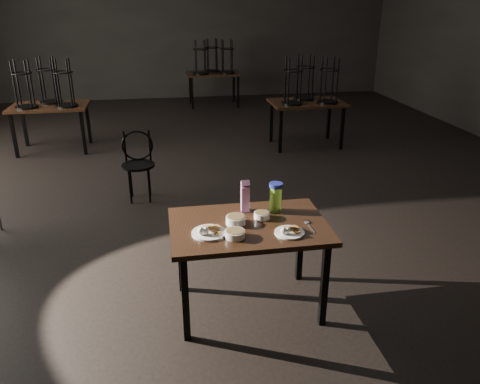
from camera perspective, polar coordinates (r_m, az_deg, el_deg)
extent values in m
plane|color=black|center=(6.39, -2.90, 1.09)|extent=(12.00, 12.00, 0.00)
cube|color=black|center=(11.94, -6.77, 18.98)|extent=(10.00, 0.04, 3.20)
cube|color=black|center=(3.58, 1.08, -4.21)|extent=(1.20, 0.80, 0.04)
cube|color=black|center=(3.45, -6.68, -12.79)|extent=(0.05, 0.05, 0.71)
cube|color=black|center=(3.63, 10.24, -11.07)|extent=(0.05, 0.05, 0.71)
cube|color=black|center=(3.99, -7.24, -7.50)|extent=(0.05, 0.05, 0.71)
cube|color=black|center=(4.15, 7.33, -6.28)|extent=(0.05, 0.05, 0.71)
cylinder|color=white|center=(3.44, -3.79, -4.98)|extent=(0.26, 0.26, 0.02)
cube|color=#9F6A38|center=(3.45, -3.80, -3.86)|extent=(0.09, 0.09, 0.04)
cube|color=#9F6A38|center=(3.45, -3.29, -3.83)|extent=(0.11, 0.11, 0.03)
ellipsoid|color=white|center=(3.38, -4.78, -4.75)|extent=(0.05, 0.05, 0.06)
ellipsoid|color=white|center=(3.38, -4.17, -4.71)|extent=(0.05, 0.05, 0.06)
cylinder|color=white|center=(3.45, 6.04, -4.93)|extent=(0.22, 0.22, 0.01)
cube|color=#9F6A38|center=(3.46, 5.99, -3.98)|extent=(0.08, 0.08, 0.04)
cube|color=#9F6A38|center=(3.47, 6.41, -3.94)|extent=(0.09, 0.09, 0.03)
ellipsoid|color=white|center=(3.40, 5.33, -4.75)|extent=(0.04, 0.04, 0.05)
ellipsoid|color=white|center=(3.41, 5.84, -4.71)|extent=(0.04, 0.04, 0.05)
cylinder|color=white|center=(3.57, -0.53, -3.45)|extent=(0.15, 0.15, 0.06)
cylinder|color=brown|center=(3.56, -0.53, -3.14)|extent=(0.13, 0.13, 0.01)
cylinder|color=white|center=(3.66, 2.68, -2.87)|extent=(0.12, 0.12, 0.05)
cylinder|color=brown|center=(3.65, 2.68, -2.63)|extent=(0.11, 0.11, 0.01)
cylinder|color=white|center=(3.37, -0.64, -5.15)|extent=(0.15, 0.15, 0.05)
cylinder|color=brown|center=(3.36, -0.64, -4.88)|extent=(0.13, 0.13, 0.01)
cube|color=#8C196E|center=(3.75, 0.64, -0.83)|extent=(0.07, 0.07, 0.21)
cube|color=#8C196E|center=(3.70, 0.65, 0.96)|extent=(0.07, 0.07, 0.07)
cylinder|color=#97DE41|center=(3.76, 4.36, -0.86)|extent=(0.11, 0.11, 0.21)
cylinder|color=navy|center=(3.71, 4.42, 0.84)|extent=(0.12, 0.12, 0.03)
ellipsoid|color=silver|center=(3.63, 8.18, -3.61)|extent=(0.05, 0.06, 0.01)
cube|color=silver|center=(3.54, 8.70, -4.43)|extent=(0.01, 0.14, 0.00)
cylinder|color=black|center=(5.84, -12.30, 3.20)|extent=(0.40, 0.40, 0.03)
torus|color=black|center=(5.95, -12.42, 5.56)|extent=(0.39, 0.03, 0.39)
cylinder|color=black|center=(6.02, -11.02, 1.61)|extent=(0.03, 0.03, 0.45)
cylinder|color=black|center=(6.03, -13.17, 1.47)|extent=(0.03, 0.03, 0.45)
cylinder|color=black|center=(5.82, -13.26, 0.67)|extent=(0.03, 0.03, 0.45)
cylinder|color=black|center=(5.81, -11.04, 0.82)|extent=(0.03, 0.03, 0.45)
cube|color=black|center=(8.19, -22.22, 9.65)|extent=(1.20, 0.80, 0.04)
cube|color=black|center=(8.10, -25.86, 6.17)|extent=(0.05, 0.05, 0.71)
cube|color=black|center=(7.87, -18.56, 6.85)|extent=(0.05, 0.05, 0.71)
cube|color=black|center=(8.70, -24.81, 7.37)|extent=(0.05, 0.05, 0.71)
cube|color=black|center=(8.49, -17.99, 8.01)|extent=(0.05, 0.05, 0.71)
cylinder|color=black|center=(8.11, -24.55, 9.43)|extent=(0.34, 0.34, 0.03)
torus|color=black|center=(8.03, -25.14, 12.88)|extent=(0.32, 0.32, 0.02)
cylinder|color=black|center=(8.12, -24.12, 12.16)|extent=(0.03, 0.03, 0.70)
cylinder|color=black|center=(8.17, -25.49, 11.99)|extent=(0.03, 0.03, 0.70)
cylinder|color=black|center=(7.98, -25.84, 11.72)|extent=(0.03, 0.03, 0.70)
cylinder|color=black|center=(7.93, -24.44, 11.89)|extent=(0.03, 0.03, 0.70)
cylinder|color=black|center=(7.98, -20.34, 9.87)|extent=(0.34, 0.34, 0.03)
torus|color=black|center=(7.90, -20.84, 13.39)|extent=(0.32, 0.32, 0.02)
cylinder|color=black|center=(7.99, -19.88, 12.63)|extent=(0.03, 0.03, 0.70)
cylinder|color=black|center=(8.03, -21.29, 12.48)|extent=(0.03, 0.03, 0.70)
cylinder|color=black|center=(7.84, -21.55, 12.23)|extent=(0.03, 0.03, 0.70)
cylinder|color=black|center=(7.80, -20.10, 12.38)|extent=(0.03, 0.03, 0.70)
cylinder|color=black|center=(8.36, -22.02, 10.16)|extent=(0.34, 0.34, 0.03)
torus|color=black|center=(8.28, -22.54, 13.52)|extent=(0.32, 0.32, 0.02)
cylinder|color=black|center=(8.37, -21.59, 12.80)|extent=(0.03, 0.03, 0.70)
cylinder|color=black|center=(8.41, -22.94, 12.65)|extent=(0.03, 0.03, 0.70)
cylinder|color=black|center=(8.22, -23.22, 12.41)|extent=(0.03, 0.03, 0.70)
cylinder|color=black|center=(8.18, -21.84, 12.56)|extent=(0.03, 0.03, 0.70)
cube|color=black|center=(7.94, 8.17, 10.72)|extent=(1.20, 0.80, 0.04)
cube|color=black|center=(7.59, 4.96, 7.38)|extent=(0.05, 0.05, 0.71)
cube|color=black|center=(7.91, 12.34, 7.58)|extent=(0.05, 0.05, 0.71)
cube|color=black|center=(8.19, 3.84, 8.56)|extent=(0.05, 0.05, 0.71)
cube|color=black|center=(8.48, 10.77, 8.72)|extent=(0.05, 0.05, 0.71)
cylinder|color=black|center=(7.71, 6.36, 10.71)|extent=(0.34, 0.34, 0.03)
torus|color=black|center=(7.62, 6.52, 14.39)|extent=(0.32, 0.32, 0.02)
cylinder|color=black|center=(7.76, 7.00, 13.51)|extent=(0.03, 0.03, 0.70)
cylinder|color=black|center=(7.71, 5.55, 13.51)|extent=(0.03, 0.03, 0.70)
cylinder|color=black|center=(7.52, 5.94, 13.26)|extent=(0.03, 0.03, 0.70)
cylinder|color=black|center=(7.57, 7.43, 13.26)|extent=(0.03, 0.03, 0.70)
cylinder|color=black|center=(7.89, 10.63, 10.75)|extent=(0.34, 0.34, 0.03)
torus|color=black|center=(7.80, 10.90, 14.33)|extent=(0.32, 0.32, 0.02)
cylinder|color=black|center=(7.95, 11.27, 13.47)|extent=(0.03, 0.03, 0.70)
cylinder|color=black|center=(7.88, 9.88, 13.49)|extent=(0.03, 0.03, 0.70)
cylinder|color=black|center=(7.70, 10.37, 13.24)|extent=(0.03, 0.03, 0.70)
cylinder|color=black|center=(7.77, 11.78, 13.22)|extent=(0.03, 0.03, 0.70)
cylinder|color=black|center=(8.10, 7.80, 11.23)|extent=(0.34, 0.34, 0.03)
torus|color=black|center=(8.02, 8.00, 14.73)|extent=(0.32, 0.32, 0.02)
cylinder|color=black|center=(8.16, 8.42, 13.88)|extent=(0.03, 0.03, 0.70)
cylinder|color=black|center=(8.10, 7.04, 13.89)|extent=(0.03, 0.03, 0.70)
cylinder|color=black|center=(7.92, 7.45, 13.66)|extent=(0.03, 0.03, 0.70)
cylinder|color=black|center=(7.97, 8.86, 13.66)|extent=(0.03, 0.03, 0.70)
cube|color=black|center=(11.01, -3.27, 14.23)|extent=(1.20, 0.80, 0.04)
cube|color=black|center=(10.71, -5.85, 11.87)|extent=(0.05, 0.05, 0.71)
cube|color=black|center=(10.83, -0.23, 12.11)|extent=(0.05, 0.05, 0.71)
cube|color=black|center=(11.34, -6.09, 12.47)|extent=(0.05, 0.05, 0.71)
cube|color=black|center=(11.45, -0.77, 12.69)|extent=(0.05, 0.05, 0.71)
cylinder|color=black|center=(10.83, -4.81, 14.23)|extent=(0.34, 0.34, 0.03)
torus|color=black|center=(10.77, -4.90, 16.86)|extent=(0.32, 0.32, 0.02)
cylinder|color=black|center=(10.89, -4.38, 16.23)|extent=(0.03, 0.03, 0.70)
cylinder|color=black|center=(10.87, -5.46, 16.18)|extent=(0.03, 0.03, 0.70)
cylinder|color=black|center=(10.68, -5.37, 16.06)|extent=(0.03, 0.03, 0.70)
cylinder|color=black|center=(10.69, -4.27, 16.11)|extent=(0.03, 0.03, 0.70)
cylinder|color=black|center=(10.90, -1.56, 14.35)|extent=(0.34, 0.34, 0.03)
torus|color=black|center=(10.83, -1.59, 16.97)|extent=(0.32, 0.32, 0.02)
cylinder|color=black|center=(10.96, -1.13, 16.33)|extent=(0.03, 0.03, 0.70)
cylinder|color=black|center=(10.93, -2.20, 16.30)|extent=(0.03, 0.03, 0.70)
cylinder|color=black|center=(10.74, -2.05, 16.18)|extent=(0.03, 0.03, 0.70)
cylinder|color=black|center=(10.77, -0.96, 16.21)|extent=(0.03, 0.03, 0.70)
cylinder|color=black|center=(11.18, -3.39, 14.54)|extent=(0.34, 0.34, 0.03)
torus|color=black|center=(11.12, -3.45, 17.09)|extent=(0.32, 0.32, 0.02)
cylinder|color=black|center=(11.25, -2.97, 16.47)|extent=(0.03, 0.03, 0.70)
cylinder|color=black|center=(11.22, -4.01, 16.43)|extent=(0.03, 0.03, 0.70)
cylinder|color=black|center=(11.03, -3.90, 16.32)|extent=(0.03, 0.03, 0.70)
cylinder|color=black|center=(11.05, -2.84, 16.36)|extent=(0.03, 0.03, 0.70)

